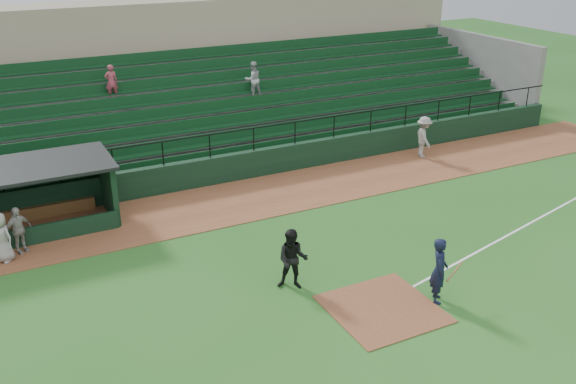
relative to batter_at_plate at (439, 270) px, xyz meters
name	(u,v)px	position (x,y,z in m)	size (l,w,h in m)	color
ground	(363,293)	(-1.67, 1.32, -1.01)	(90.00, 90.00, 0.00)	#245D1E
warning_track	(254,198)	(-1.67, 9.32, -0.99)	(40.00, 4.00, 0.03)	brown
home_plate_dirt	(383,309)	(-1.67, 0.32, -0.99)	(3.00, 3.00, 0.03)	brown
foul_line	(528,224)	(6.33, 2.52, -1.00)	(18.00, 0.09, 0.01)	white
stadium_structure	(184,96)	(-1.68, 17.78, 1.30)	(38.00, 13.08, 6.40)	black
batter_at_plate	(439,270)	(0.00, 0.00, 0.00)	(1.20, 0.88, 2.02)	black
umpire	(293,260)	(-3.44, 2.55, -0.04)	(0.94, 0.73, 1.93)	black
runner	(424,137)	(7.42, 10.16, 0.00)	(1.26, 0.73, 1.95)	gray
dugout_player_a	(18,230)	(-10.54, 8.65, -0.16)	(0.96, 0.40, 1.63)	#A29D97
dugout_player_b	(1,237)	(-11.08, 8.27, -0.13)	(0.83, 0.54, 1.70)	#9F9A95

